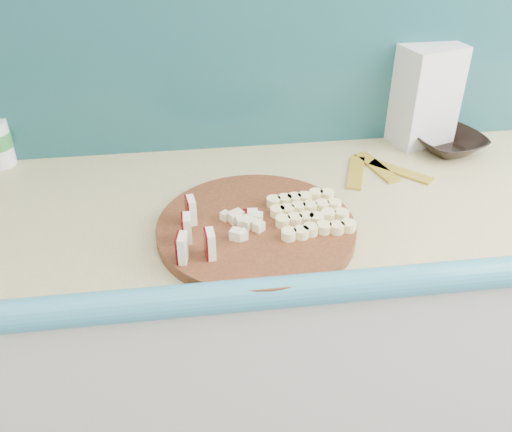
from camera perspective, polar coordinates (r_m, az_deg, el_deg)
name	(u,v)px	position (r m, az deg, el deg)	size (l,w,h in m)	color
kitchen_counter	(226,349)	(1.55, -2.99, -13.16)	(2.20, 0.63, 0.91)	silver
backsplash	(207,52)	(1.41, -4.94, 16.03)	(2.20, 0.02, 0.50)	teal
cutting_board	(256,229)	(1.16, 0.00, -1.34)	(0.40, 0.40, 0.03)	#401C0D
apple_wedges	(192,232)	(1.09, -6.40, -1.62)	(0.07, 0.16, 0.06)	#FFF3CB
apple_chunks	(244,222)	(1.14, -1.25, -0.57)	(0.07, 0.06, 0.02)	beige
banana_slices	(308,213)	(1.17, 5.27, 0.29)	(0.16, 0.16, 0.02)	#FFF29B
brown_bowl	(449,143)	(1.56, 18.72, 6.95)	(0.17, 0.17, 0.04)	black
flour_bag	(425,95)	(1.55, 16.59, 11.54)	(0.15, 0.11, 0.26)	silver
banana_peel	(378,170)	(1.42, 12.08, 4.48)	(0.22, 0.18, 0.01)	gold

